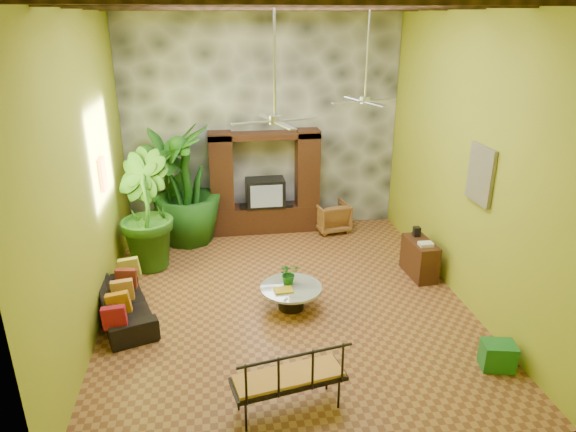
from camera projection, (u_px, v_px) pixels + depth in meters
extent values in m
plane|color=brown|center=(285.00, 300.00, 8.87)|extent=(7.00, 7.00, 0.00)
cube|color=gold|center=(262.00, 118.00, 11.19)|extent=(6.00, 0.02, 5.00)
cube|color=gold|center=(84.00, 167.00, 7.55)|extent=(0.02, 7.00, 5.00)
cube|color=gold|center=(466.00, 152.00, 8.38)|extent=(0.02, 7.00, 5.00)
cube|color=#3E4146|center=(262.00, 119.00, 11.14)|extent=(5.98, 0.10, 4.98)
cube|color=#392212|center=(285.00, 1.00, 7.14)|extent=(5.95, 0.16, 0.22)
cube|color=#392212|center=(273.00, 3.00, 8.34)|extent=(5.95, 0.16, 0.22)
cube|color=#392212|center=(265.00, 5.00, 9.54)|extent=(5.95, 0.16, 0.22)
cube|color=#321B0E|center=(266.00, 218.00, 11.66)|extent=(2.40, 0.50, 0.60)
cube|color=#321B0E|center=(222.00, 178.00, 11.17)|extent=(0.50, 0.48, 2.00)
cube|color=#321B0E|center=(307.00, 174.00, 11.43)|extent=(0.50, 0.48, 2.00)
cube|color=#321B0E|center=(264.00, 135.00, 10.97)|extent=(2.40, 0.48, 0.12)
cube|color=black|center=(265.00, 192.00, 11.42)|extent=(0.85, 0.52, 0.62)
cube|color=#8C99A8|center=(267.00, 196.00, 11.17)|extent=(0.70, 0.02, 0.50)
cylinder|color=#B5B5BA|center=(275.00, 54.00, 6.99)|extent=(0.04, 0.04, 1.80)
cylinder|color=#B5B5BA|center=(275.00, 120.00, 7.32)|extent=(0.18, 0.18, 0.12)
cube|color=#B5B5BA|center=(298.00, 119.00, 7.46)|extent=(0.58, 0.26, 0.01)
cube|color=#B5B5BA|center=(266.00, 117.00, 7.63)|extent=(0.26, 0.58, 0.01)
cube|color=#B5B5BA|center=(251.00, 123.00, 7.19)|extent=(0.58, 0.26, 0.01)
cube|color=#B5B5BA|center=(285.00, 126.00, 7.02)|extent=(0.26, 0.58, 0.01)
cylinder|color=#B5B5BA|center=(368.00, 46.00, 8.72)|extent=(0.04, 0.04, 1.80)
cylinder|color=#B5B5BA|center=(365.00, 100.00, 9.04)|extent=(0.18, 0.18, 0.12)
cube|color=#B5B5BA|center=(382.00, 100.00, 9.18)|extent=(0.58, 0.26, 0.01)
cube|color=#B5B5BA|center=(355.00, 98.00, 9.36)|extent=(0.26, 0.58, 0.01)
cube|color=#B5B5BA|center=(347.00, 102.00, 8.91)|extent=(0.58, 0.26, 0.01)
cube|color=#B5B5BA|center=(376.00, 104.00, 8.74)|extent=(0.26, 0.58, 0.01)
cube|color=gold|center=(103.00, 174.00, 8.63)|extent=(0.06, 0.32, 0.55)
cube|color=#265E8D|center=(481.00, 175.00, 7.90)|extent=(0.06, 0.70, 0.90)
imported|color=black|center=(124.00, 303.00, 8.26)|extent=(1.24, 1.96, 0.54)
imported|color=olive|center=(331.00, 217.00, 11.65)|extent=(0.84, 0.85, 0.67)
imported|color=#256B1C|center=(168.00, 187.00, 10.79)|extent=(1.45, 1.56, 2.45)
imported|color=#276119|center=(143.00, 211.00, 9.73)|extent=(1.49, 1.58, 2.27)
imported|color=#1D5616|center=(186.00, 185.00, 10.77)|extent=(1.62, 1.62, 2.53)
cylinder|color=black|center=(291.00, 298.00, 8.57)|extent=(0.43, 0.43, 0.36)
cylinder|color=#B3BFBA|center=(291.00, 288.00, 8.50)|extent=(1.03, 1.03, 0.04)
imported|color=#195F19|center=(289.00, 273.00, 8.53)|extent=(0.40, 0.37, 0.37)
cube|color=yellow|center=(283.00, 290.00, 8.34)|extent=(0.31, 0.24, 0.03)
cube|color=black|center=(289.00, 379.00, 6.24)|extent=(1.46, 0.72, 0.06)
cube|color=#CC8938|center=(289.00, 377.00, 6.23)|extent=(1.38, 0.66, 0.06)
cube|color=black|center=(292.00, 374.00, 5.91)|extent=(1.38, 0.30, 0.54)
cube|color=#352011|center=(420.00, 258.00, 9.60)|extent=(0.45, 0.90, 0.70)
cube|color=#1F772B|center=(498.00, 355.00, 7.10)|extent=(0.50, 0.42, 0.39)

